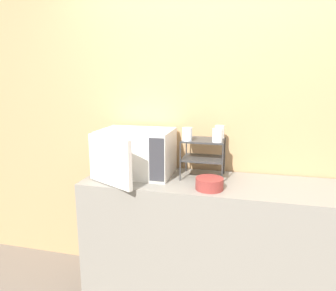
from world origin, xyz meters
name	(u,v)px	position (x,y,z in m)	size (l,w,h in m)	color
wall_back	(228,124)	(0.00, 0.60, 1.30)	(8.00, 0.06, 2.60)	tan
counter	(221,244)	(0.00, 0.28, 0.47)	(1.95, 0.56, 0.93)	gray
microwave	(136,152)	(-0.65, 0.32, 1.10)	(0.54, 0.59, 0.34)	silver
dish_rack	(203,150)	(-0.16, 0.37, 1.14)	(0.30, 0.24, 0.28)	#333333
glass_front_left	(187,134)	(-0.26, 0.29, 1.26)	(0.07, 0.07, 0.09)	silver
glass_back_right	(219,132)	(-0.05, 0.44, 1.26)	(0.07, 0.07, 0.09)	silver
glass_front_right	(217,135)	(-0.05, 0.29, 1.26)	(0.07, 0.07, 0.09)	silver
bowl	(209,184)	(-0.08, 0.13, 0.97)	(0.18, 0.18, 0.08)	maroon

